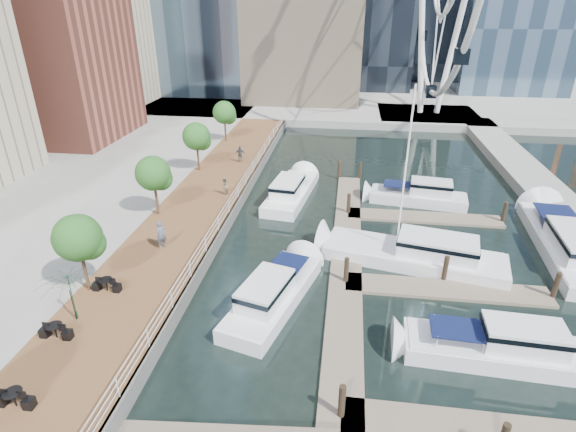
# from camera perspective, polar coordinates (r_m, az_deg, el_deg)

# --- Properties ---
(ground) EXTENTS (520.00, 520.00, 0.00)m
(ground) POSITION_cam_1_polar(r_m,az_deg,el_deg) (22.17, -1.38, -19.56)
(ground) COLOR black
(ground) RESTS_ON ground
(boardwalk) EXTENTS (6.00, 60.00, 1.00)m
(boardwalk) POSITION_cam_1_polar(r_m,az_deg,el_deg) (35.92, -11.89, 0.00)
(boardwalk) COLOR brown
(boardwalk) RESTS_ON ground
(seawall) EXTENTS (0.25, 60.00, 1.00)m
(seawall) POSITION_cam_1_polar(r_m,az_deg,el_deg) (35.07, -7.26, -0.28)
(seawall) COLOR #595954
(seawall) RESTS_ON ground
(land_far) EXTENTS (200.00, 114.00, 1.00)m
(land_far) POSITION_cam_1_polar(r_m,az_deg,el_deg) (118.40, 6.75, 18.14)
(land_far) COLOR gray
(land_far) RESTS_ON ground
(breakwater) EXTENTS (4.00, 60.00, 1.00)m
(breakwater) POSITION_cam_1_polar(r_m,az_deg,el_deg) (42.28, 31.37, 0.62)
(breakwater) COLOR gray
(breakwater) RESTS_ON ground
(pier) EXTENTS (14.00, 12.00, 1.00)m
(pier) POSITION_cam_1_polar(r_m,az_deg,el_deg) (70.03, 17.30, 12.00)
(pier) COLOR gray
(pier) RESTS_ON ground
(railing) EXTENTS (0.10, 60.00, 1.05)m
(railing) POSITION_cam_1_polar(r_m,az_deg,el_deg) (34.66, -7.51, 1.25)
(railing) COLOR white
(railing) RESTS_ON boardwalk
(floating_docks) EXTENTS (16.00, 34.00, 2.60)m
(floating_docks) POSITION_cam_1_polar(r_m,az_deg,el_deg) (30.08, 16.97, -6.02)
(floating_docks) COLOR #6D6051
(floating_docks) RESTS_ON ground
(street_trees) EXTENTS (2.60, 42.60, 4.60)m
(street_trees) POSITION_cam_1_polar(r_m,az_deg,el_deg) (34.51, -16.77, 5.20)
(street_trees) COLOR #3F2B1C
(street_trees) RESTS_ON ground
(cafe_tables) EXTENTS (2.50, 13.70, 0.74)m
(cafe_tables) POSITION_cam_1_polar(r_m,az_deg,el_deg) (23.55, -29.27, -15.86)
(cafe_tables) COLOR black
(cafe_tables) RESTS_ON ground
(yacht_foreground) EXTENTS (9.63, 3.04, 2.15)m
(yacht_foreground) POSITION_cam_1_polar(r_m,az_deg,el_deg) (25.04, 24.68, -16.12)
(yacht_foreground) COLOR silver
(yacht_foreground) RESTS_ON ground
(pedestrian_near) EXTENTS (0.81, 0.81, 1.89)m
(pedestrian_near) POSITION_cam_1_polar(r_m,az_deg,el_deg) (30.44, -15.79, -2.31)
(pedestrian_near) COLOR #4B5364
(pedestrian_near) RESTS_ON boardwalk
(pedestrian_mid) EXTENTS (0.61, 0.77, 1.53)m
(pedestrian_mid) POSITION_cam_1_polar(r_m,az_deg,el_deg) (37.86, -8.08, 3.77)
(pedestrian_mid) COLOR #7C6C55
(pedestrian_mid) RESTS_ON boardwalk
(pedestrian_far) EXTENTS (1.00, 0.46, 1.68)m
(pedestrian_far) POSITION_cam_1_polar(r_m,az_deg,el_deg) (45.64, -6.09, 7.82)
(pedestrian_far) COLOR #31383D
(pedestrian_far) RESTS_ON boardwalk
(moored_yachts) EXTENTS (24.61, 34.28, 11.50)m
(moored_yachts) POSITION_cam_1_polar(r_m,az_deg,el_deg) (31.59, 16.00, -5.30)
(moored_yachts) COLOR silver
(moored_yachts) RESTS_ON ground
(cafe_seating) EXTENTS (3.65, 12.14, 2.74)m
(cafe_seating) POSITION_cam_1_polar(r_m,az_deg,el_deg) (22.65, -31.49, -15.33)
(cafe_seating) COLOR #0E3516
(cafe_seating) RESTS_ON ground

